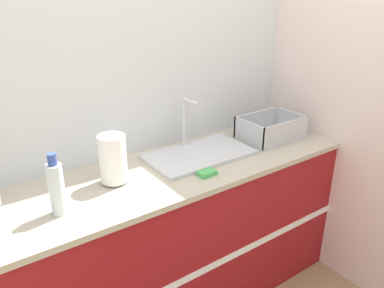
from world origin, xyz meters
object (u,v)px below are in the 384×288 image
Objects in this scene: sink at (199,152)px; bottle_clear at (57,188)px; paper_towel_roll at (113,159)px; dish_rack at (271,131)px.

bottle_clear is at bearing -170.44° from sink.
paper_towel_roll is at bearing -177.86° from sink.
sink reaches higher than dish_rack.
paper_towel_roll reaches higher than dish_rack.
bottle_clear is (-0.30, -0.12, -0.00)m from paper_towel_roll.
sink reaches higher than paper_towel_roll.
dish_rack is at bearing 3.74° from bottle_clear.
bottle_clear is at bearing -176.26° from dish_rack.
dish_rack is (1.02, -0.03, -0.07)m from paper_towel_roll.
paper_towel_roll is at bearing 21.51° from bottle_clear.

